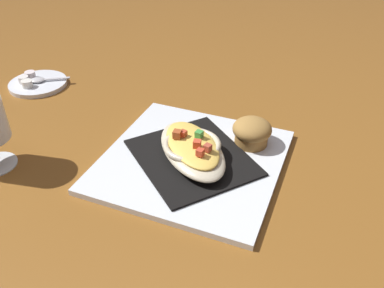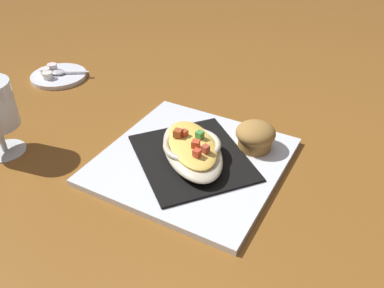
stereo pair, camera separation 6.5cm
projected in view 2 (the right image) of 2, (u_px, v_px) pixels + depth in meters
ground_plane at (192, 163)px, 0.70m from camera, size 2.60×2.60×0.00m
square_plate at (192, 161)px, 0.70m from camera, size 0.32×0.32×0.01m
folded_napkin at (192, 157)px, 0.69m from camera, size 0.27×0.27×0.00m
gratin_dish at (192, 148)px, 0.68m from camera, size 0.20×0.19×0.05m
muffin at (255, 136)px, 0.71m from camera, size 0.07×0.07×0.05m
creamer_saucer at (59, 76)px, 0.97m from camera, size 0.13×0.13×0.01m
spoon at (60, 72)px, 0.97m from camera, size 0.06×0.09×0.01m
creamer_cup_0 at (52, 67)px, 0.98m from camera, size 0.02×0.02×0.02m
creamer_cup_1 at (45, 71)px, 0.96m from camera, size 0.02×0.02×0.02m
creamer_cup_2 at (48, 76)px, 0.94m from camera, size 0.02×0.02×0.02m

